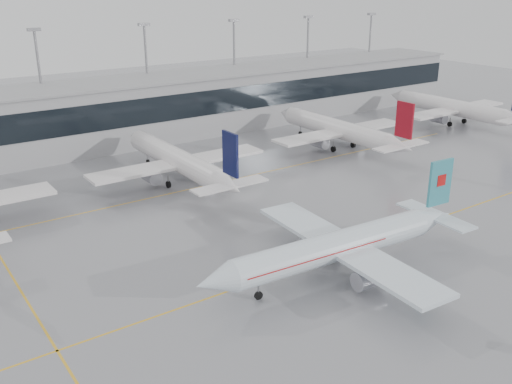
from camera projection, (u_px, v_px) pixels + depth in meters
ground at (315, 261)px, 66.78m from camera, size 320.00×320.00×0.00m
taxi_line_main at (315, 261)px, 66.78m from camera, size 120.00×0.25×0.01m
taxi_line_north at (191, 189)px, 89.81m from camera, size 120.00×0.25×0.01m
taxi_line_cross at (15, 282)px, 62.19m from camera, size 0.25×60.00×0.01m
terminal at (111, 115)px, 112.27m from camera, size 180.00×15.00×12.00m
terminal_glass at (125, 114)px, 105.95m from camera, size 180.00×0.20×5.00m
terminal_roof at (108, 83)px, 110.10m from camera, size 182.00×16.00×0.40m
light_masts at (96, 73)px, 114.31m from camera, size 156.40×1.00×22.60m
air_canada_jet at (343, 245)px, 63.02m from camera, size 35.20×27.84×10.90m
parked_jet_c at (179, 161)px, 91.34m from camera, size 29.64×36.96×11.72m
parked_jet_d at (340, 130)px, 110.13m from camera, size 29.64×36.96×11.72m
parked_jet_e at (454, 108)px, 128.92m from camera, size 29.64×36.96×11.72m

